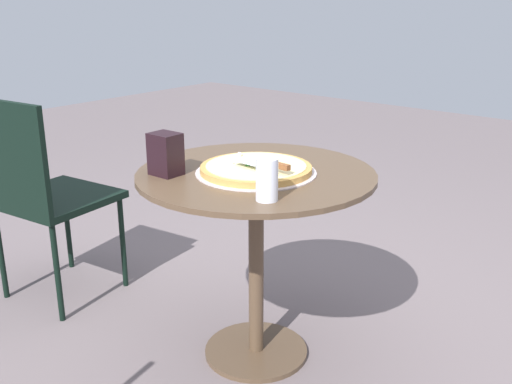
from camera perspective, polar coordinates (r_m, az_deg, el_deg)
ground_plane at (r=2.33m, az=0.01°, el=-15.01°), size 10.00×10.00×0.00m
patio_table at (r=2.08m, az=0.01°, el=-2.30°), size 0.81×0.81×0.71m
pizza_on_tray at (r=2.00m, az=-0.00°, el=2.19°), size 0.41×0.41×0.04m
pizza_server at (r=1.95m, az=0.82°, el=2.79°), size 0.21×0.09×0.02m
drinking_cup at (r=1.73m, az=1.05°, el=1.20°), size 0.07×0.07×0.13m
napkin_dispenser at (r=2.00m, az=-8.59°, el=3.59°), size 0.10×0.08×0.14m
patio_chair_far at (r=2.64m, az=-19.89°, el=0.46°), size 0.47×0.47×0.89m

